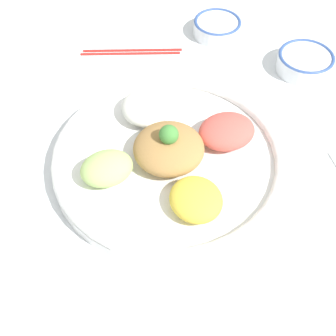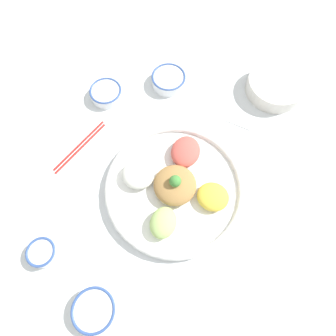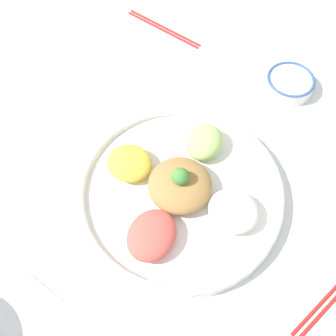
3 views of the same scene
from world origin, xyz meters
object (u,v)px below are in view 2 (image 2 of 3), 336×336
at_px(side_serving_bowl, 276,85).
at_px(rice_bowl_plain, 42,252).
at_px(sauce_bowl_dark, 94,310).
at_px(salad_platter, 175,187).
at_px(sauce_bowl_red, 106,93).
at_px(rice_bowl_blue, 169,80).
at_px(serving_spoon_main, 225,119).
at_px(chopsticks_pair_far, 79,147).

bearing_deg(side_serving_bowl, rice_bowl_plain, 57.41).
relative_size(sauce_bowl_dark, side_serving_bowl, 0.58).
distance_m(rice_bowl_plain, side_serving_bowl, 0.89).
xyz_separation_m(salad_platter, sauce_bowl_red, (0.33, -0.24, -0.00)).
xyz_separation_m(salad_platter, side_serving_bowl, (-0.20, -0.46, 0.01)).
bearing_deg(rice_bowl_blue, serving_spoon_main, 162.10).
distance_m(sauce_bowl_red, rice_bowl_plain, 0.54).
height_order(chopsticks_pair_far, serving_spoon_main, chopsticks_pair_far).
relative_size(sauce_bowl_dark, chopsticks_pair_far, 0.52).
bearing_deg(rice_bowl_plain, serving_spoon_main, -121.17).
height_order(rice_bowl_plain, serving_spoon_main, rice_bowl_plain).
height_order(salad_platter, serving_spoon_main, salad_platter).
distance_m(sauce_bowl_red, serving_spoon_main, 0.41).
bearing_deg(chopsticks_pair_far, sauce_bowl_dark, -129.71).
xyz_separation_m(sauce_bowl_red, side_serving_bowl, (-0.53, -0.22, 0.01)).
relative_size(rice_bowl_plain, side_serving_bowl, 0.42).
height_order(sauce_bowl_red, chopsticks_pair_far, sauce_bowl_red).
bearing_deg(sauce_bowl_dark, rice_bowl_plain, -22.41).
distance_m(sauce_bowl_red, sauce_bowl_dark, 0.66).
distance_m(salad_platter, serving_spoon_main, 0.30).
height_order(rice_bowl_blue, side_serving_bowl, side_serving_bowl).
xyz_separation_m(sauce_bowl_red, rice_bowl_plain, (-0.05, 0.53, 0.00)).
bearing_deg(chopsticks_pair_far, rice_bowl_blue, -10.24).
bearing_deg(side_serving_bowl, sauce_bowl_dark, 70.85).
height_order(salad_platter, sauce_bowl_red, salad_platter).
height_order(salad_platter, chopsticks_pair_far, salad_platter).
bearing_deg(sauce_bowl_dark, rice_bowl_blue, -84.99).
height_order(rice_bowl_blue, rice_bowl_plain, rice_bowl_blue).
relative_size(salad_platter, serving_spoon_main, 2.98).
bearing_deg(serving_spoon_main, salad_platter, -98.79).
bearing_deg(sauce_bowl_red, serving_spoon_main, -172.92).
height_order(rice_bowl_blue, serving_spoon_main, rice_bowl_blue).
relative_size(sauce_bowl_red, serving_spoon_main, 0.79).
xyz_separation_m(salad_platter, sauce_bowl_dark, (0.08, 0.37, -0.00)).
bearing_deg(salad_platter, chopsticks_pair_far, -5.13).
distance_m(salad_platter, rice_bowl_plain, 0.40).
bearing_deg(chopsticks_pair_far, side_serving_bowl, -32.79).
height_order(sauce_bowl_dark, side_serving_bowl, side_serving_bowl).
xyz_separation_m(chopsticks_pair_far, serving_spoon_main, (-0.41, -0.26, -0.00)).
height_order(rice_bowl_plain, chopsticks_pair_far, rice_bowl_plain).
xyz_separation_m(rice_bowl_plain, side_serving_bowl, (-0.48, -0.75, 0.01)).
bearing_deg(sauce_bowl_red, chopsticks_pair_far, 89.23).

